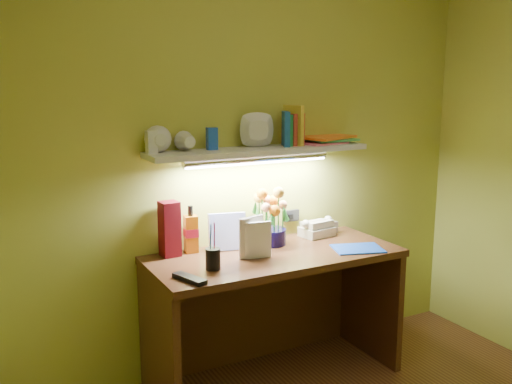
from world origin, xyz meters
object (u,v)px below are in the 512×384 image
flower_bouquet (271,217)px  whisky_bottle (191,229)px  desk_clock (332,227)px  telephone (317,227)px  desk (275,317)px

flower_bouquet → whisky_bottle: flower_bouquet is taller
desk_clock → telephone: bearing=-165.5°
whisky_bottle → flower_bouquet: bearing=-8.6°
whisky_bottle → telephone: bearing=-3.8°
flower_bouquet → whisky_bottle: size_ratio=1.21×
desk → telephone: 0.62m
telephone → whisky_bottle: (-0.80, 0.05, 0.07)m
flower_bouquet → desk: bearing=-111.2°
telephone → desk_clock: (0.12, 0.02, -0.02)m
desk → whisky_bottle: (-0.40, 0.24, 0.51)m
desk → telephone: (0.40, 0.18, 0.43)m
flower_bouquet → telephone: size_ratio=1.68×
desk → whisky_bottle: size_ratio=5.34×
flower_bouquet → desk_clock: size_ratio=4.44×
desk → flower_bouquet: (0.06, 0.17, 0.53)m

